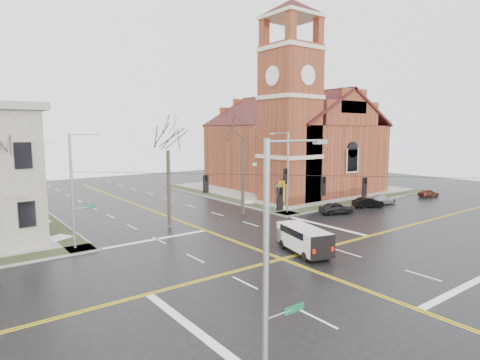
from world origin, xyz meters
TOP-DOWN VIEW (x-y plane):
  - ground at (0.00, 0.00)m, footprint 120.00×120.00m
  - sidewalks at (0.00, 0.00)m, footprint 80.00×80.00m
  - road_markings at (0.00, 0.00)m, footprint 100.00×100.00m
  - church at (24.76, 24.78)m, footprint 24.28×27.48m
  - signal_pole_ne at (11.32, 11.50)m, footprint 2.75×0.22m
  - signal_pole_nw at (-11.32, 11.50)m, footprint 2.75×0.22m
  - signal_pole_sw at (-11.32, -11.50)m, footprint 2.75×0.22m
  - span_wires at (0.00, 0.00)m, footprint 23.02×23.02m
  - traffic_signals at (-0.00, -0.67)m, footprint 8.21×8.26m
  - streetlight_north_a at (-10.65, 28.00)m, footprint 2.30×0.20m
  - streetlight_north_b at (-10.65, 48.00)m, footprint 2.30×0.20m
  - cargo_van at (2.33, 0.25)m, footprint 3.33×5.61m
  - parked_car_a at (15.75, 8.03)m, footprint 4.21×2.76m
  - parked_car_b at (21.85, 8.18)m, footprint 3.95×2.66m
  - parked_car_c at (24.99, 8.38)m, footprint 4.33×2.05m
  - parked_car_d at (35.27, 7.71)m, footprint 3.41×1.93m
  - tree_nw_far at (-15.49, 14.19)m, footprint 4.00×4.00m
  - tree_nw_near at (-2.00, 13.94)m, footprint 4.00×4.00m
  - tree_ne at (6.86, 13.71)m, footprint 4.00×4.00m

SIDE VIEW (x-z plane):
  - ground at x=0.00m, z-range 0.00..0.00m
  - road_markings at x=0.00m, z-range 0.00..0.01m
  - sidewalks at x=0.00m, z-range -0.01..0.16m
  - parked_car_d at x=35.27m, z-range 0.00..1.10m
  - parked_car_c at x=24.99m, z-range 0.00..1.22m
  - parked_car_b at x=21.85m, z-range 0.00..1.23m
  - parked_car_a at x=15.75m, z-range 0.00..1.33m
  - cargo_van at x=2.33m, z-range 0.18..2.19m
  - streetlight_north_a at x=-10.65m, z-range 0.47..8.47m
  - streetlight_north_b at x=-10.65m, z-range 0.47..8.47m
  - signal_pole_ne at x=11.32m, z-range 0.45..9.45m
  - signal_pole_nw at x=-11.32m, z-range 0.45..9.45m
  - signal_pole_sw at x=-11.32m, z-range 0.45..9.45m
  - traffic_signals at x=0.00m, z-range 4.80..6.10m
  - span_wires at x=0.00m, z-range 6.18..6.22m
  - tree_nw_near at x=-2.00m, z-range 2.46..13.42m
  - tree_nw_far at x=-15.49m, z-range 2.56..14.00m
  - church at x=24.76m, z-range -5.32..22.18m
  - tree_ne at x=6.86m, z-range 2.73..14.99m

